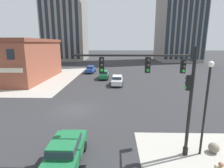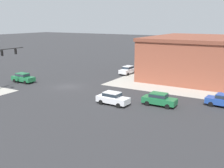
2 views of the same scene
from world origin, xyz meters
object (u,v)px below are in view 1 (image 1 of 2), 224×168
car_main_southbound_far (66,150)px  car_parked_curb (90,69)px  bollard_sphere_curb_a (214,148)px  traffic_signal_main (168,85)px  car_main_southbound_near (104,74)px  street_lamp_corner_near (206,99)px  car_main_northbound_near (117,80)px

car_main_southbound_far → car_parked_curb: size_ratio=0.98×
bollard_sphere_curb_a → car_parked_curb: 34.37m
traffic_signal_main → car_parked_curb: 33.55m
car_main_southbound_near → bollard_sphere_curb_a: bearing=-69.8°
traffic_signal_main → street_lamp_corner_near: (2.34, -0.11, -0.83)m
traffic_signal_main → car_main_southbound_far: 7.23m
street_lamp_corner_near → car_main_southbound_near: street_lamp_corner_near is taller
traffic_signal_main → car_main_southbound_far: traffic_signal_main is taller
car_main_northbound_near → street_lamp_corner_near: bearing=-74.5°
bollard_sphere_curb_a → car_main_southbound_far: car_main_southbound_far is taller
street_lamp_corner_near → bollard_sphere_curb_a: bearing=10.6°
car_main_northbound_near → car_main_southbound_near: 6.06m
car_main_southbound_near → car_parked_curb: same height
traffic_signal_main → car_main_southbound_far: (-6.09, -1.34, -3.65)m
traffic_signal_main → car_main_southbound_far: size_ratio=1.61×
traffic_signal_main → car_main_southbound_near: bearing=103.0°
car_main_southbound_far → car_parked_curb: (-3.33, 33.33, 0.00)m
street_lamp_corner_near → car_main_northbound_near: bearing=105.5°
car_main_southbound_near → car_main_southbound_far: same height
bollard_sphere_curb_a → car_main_northbound_near: car_main_northbound_near is taller
car_main_southbound_near → car_main_southbound_far: size_ratio=1.00×
street_lamp_corner_near → car_main_southbound_far: street_lamp_corner_near is taller
car_parked_curb → street_lamp_corner_near: bearing=-69.9°
car_parked_curb → traffic_signal_main: bearing=-73.6°
bollard_sphere_curb_a → street_lamp_corner_near: bearing=-169.4°
traffic_signal_main → car_main_southbound_near: (-5.69, 24.60, -3.65)m
car_main_northbound_near → car_main_southbound_far: size_ratio=1.01×
car_main_southbound_far → car_parked_curb: 33.50m
street_lamp_corner_near → car_main_southbound_far: bearing=-171.7°
traffic_signal_main → bollard_sphere_curb_a: bearing=1.3°
traffic_signal_main → car_parked_curb: bearing=106.4°
traffic_signal_main → street_lamp_corner_near: size_ratio=1.18×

